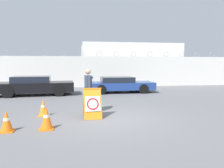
# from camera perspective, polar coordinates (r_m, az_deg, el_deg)

# --- Properties ---
(ground_plane) EXTENTS (90.00, 90.00, 0.00)m
(ground_plane) POSITION_cam_1_polar(r_m,az_deg,el_deg) (8.18, -0.66, -8.84)
(ground_plane) COLOR slate
(perimeter_wall) EXTENTS (36.00, 0.30, 3.10)m
(perimeter_wall) POSITION_cam_1_polar(r_m,az_deg,el_deg) (19.05, -5.65, 3.23)
(perimeter_wall) COLOR silver
(perimeter_wall) RESTS_ON ground_plane
(building_block) EXTENTS (9.74, 5.84, 4.01)m
(building_block) POSITION_cam_1_polar(r_m,az_deg,el_deg) (23.48, 4.22, 5.25)
(building_block) COLOR silver
(building_block) RESTS_ON ground_plane
(barricade_sign) EXTENTS (0.69, 0.81, 1.11)m
(barricade_sign) POSITION_cam_1_polar(r_m,az_deg,el_deg) (8.14, -5.17, -4.97)
(barricade_sign) COLOR orange
(barricade_sign) RESTS_ON ground_plane
(security_guard) EXTENTS (0.38, 0.68, 1.81)m
(security_guard) POSITION_cam_1_polar(r_m,az_deg,el_deg) (8.82, -6.21, -1.12)
(security_guard) COLOR #232838
(security_guard) RESTS_ON ground_plane
(traffic_cone_near) EXTENTS (0.40, 0.40, 0.64)m
(traffic_cone_near) POSITION_cam_1_polar(r_m,az_deg,el_deg) (7.19, -25.83, -8.74)
(traffic_cone_near) COLOR orange
(traffic_cone_near) RESTS_ON ground_plane
(traffic_cone_mid) EXTENTS (0.42, 0.42, 0.71)m
(traffic_cone_mid) POSITION_cam_1_polar(r_m,az_deg,el_deg) (7.00, -16.73, -8.50)
(traffic_cone_mid) COLOR orange
(traffic_cone_mid) RESTS_ON ground_plane
(traffic_cone_far) EXTENTS (0.39, 0.39, 0.66)m
(traffic_cone_far) POSITION_cam_1_polar(r_m,az_deg,el_deg) (8.79, -17.51, -5.91)
(traffic_cone_far) COLOR orange
(traffic_cone_far) RESTS_ON ground_plane
(parked_car_front_coupe) EXTENTS (4.86, 2.18, 1.22)m
(parked_car_front_coupe) POSITION_cam_1_polar(r_m,az_deg,el_deg) (14.77, -19.54, -0.34)
(parked_car_front_coupe) COLOR black
(parked_car_front_coupe) RESTS_ON ground_plane
(parked_car_rear_sedan) EXTENTS (4.64, 1.94, 1.10)m
(parked_car_rear_sedan) POSITION_cam_1_polar(r_m,az_deg,el_deg) (15.31, 1.98, -0.10)
(parked_car_rear_sedan) COLOR black
(parked_car_rear_sedan) RESTS_ON ground_plane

